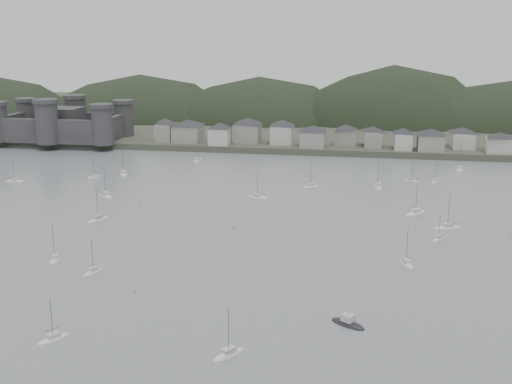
# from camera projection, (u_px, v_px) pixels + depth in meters

# --- Properties ---
(ground) EXTENTS (900.00, 900.00, 0.00)m
(ground) POSITION_uv_depth(u_px,v_px,m) (196.00, 304.00, 134.26)
(ground) COLOR slate
(ground) RESTS_ON ground
(far_shore_land) EXTENTS (900.00, 250.00, 3.00)m
(far_shore_land) POSITION_uv_depth(u_px,v_px,m) (312.00, 118.00, 415.39)
(far_shore_land) COLOR #383D2D
(far_shore_land) RESTS_ON ground
(forested_ridge) EXTENTS (851.55, 103.94, 102.57)m
(forested_ridge) POSITION_uv_depth(u_px,v_px,m) (316.00, 143.00, 393.34)
(forested_ridge) COLOR black
(forested_ridge) RESTS_ON ground
(castle) EXTENTS (66.00, 43.00, 20.00)m
(castle) POSITION_uv_depth(u_px,v_px,m) (62.00, 123.00, 322.98)
(castle) COLOR #313133
(castle) RESTS_ON far_shore_land
(waterfront_town) EXTENTS (451.48, 28.46, 12.92)m
(waterfront_town) POSITION_uv_depth(u_px,v_px,m) (399.00, 136.00, 298.68)
(waterfront_town) COLOR gray
(waterfront_town) RESTS_ON far_shore_land
(sailboat_lead) EXTENTS (4.79, 7.95, 10.38)m
(sailboat_lead) POSITION_uv_depth(u_px,v_px,m) (406.00, 264.00, 157.41)
(sailboat_lead) COLOR silver
(sailboat_lead) RESTS_ON ground
(moored_fleet) EXTENTS (267.75, 178.50, 13.48)m
(moored_fleet) POSITION_uv_depth(u_px,v_px,m) (199.00, 207.00, 208.27)
(moored_fleet) COLOR silver
(moored_fleet) RESTS_ON ground
(motor_launch_near) EXTENTS (8.01, 6.38, 3.84)m
(motor_launch_near) POSITION_uv_depth(u_px,v_px,m) (348.00, 323.00, 124.91)
(motor_launch_near) COLOR black
(motor_launch_near) RESTS_ON ground
(mooring_buoys) EXTENTS (155.86, 72.90, 0.70)m
(mooring_buoys) POSITION_uv_depth(u_px,v_px,m) (195.00, 238.00, 176.98)
(mooring_buoys) COLOR #C37E41
(mooring_buoys) RESTS_ON ground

